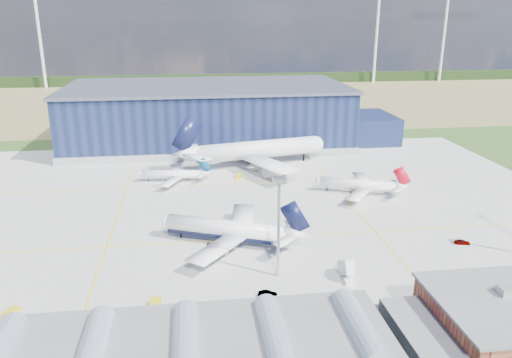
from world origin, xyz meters
name	(u,v)px	position (x,y,z in m)	size (l,w,h in m)	color
ground	(223,225)	(0.00, 0.00, 0.00)	(600.00, 600.00, 0.00)	#2E4E1D
apron	(221,211)	(0.00, 10.00, 0.03)	(220.00, 160.00, 0.08)	#B0B0AA
farmland	(201,99)	(0.00, 220.00, 0.00)	(600.00, 220.00, 0.01)	olive
treeline	(198,79)	(0.00, 300.00, 4.00)	(600.00, 8.00, 8.00)	black
hangar	(214,117)	(2.81, 94.80, 11.62)	(145.00, 62.00, 26.10)	#111A38
glass_concourse	(209,355)	(-6.45, -60.00, 3.69)	(78.00, 23.00, 8.60)	black
light_mast_center	(279,211)	(10.00, -30.00, 15.43)	(2.60, 2.60, 23.00)	#AEAFB5
airliner_navy	(226,220)	(-0.05, -12.00, 6.49)	(39.78, 38.91, 12.97)	white
airliner_red	(358,179)	(44.73, 19.47, 5.04)	(30.89, 30.21, 10.07)	white
airliner_widebody	(258,140)	(17.21, 55.00, 10.06)	(61.69, 60.35, 20.12)	white
airliner_regional	(171,170)	(-14.98, 40.00, 4.27)	(26.18, 25.61, 8.54)	white
gse_tug_a	(155,304)	(-16.24, -39.07, 0.69)	(2.04, 3.33, 1.39)	yellow
gse_tug_b	(12,312)	(-43.52, -38.08, 0.61)	(1.86, 2.79, 1.21)	yellow
gse_tug_c	(238,176)	(8.29, 40.83, 0.72)	(2.05, 3.28, 1.43)	yellow
gse_cart_b	(159,186)	(-19.33, 34.54, 0.65)	(2.01, 3.02, 1.31)	white
gse_van_c	(290,312)	(9.60, -46.00, 1.12)	(2.25, 4.69, 2.25)	white
airstair	(346,272)	(24.66, -32.92, 1.63)	(2.04, 5.10, 3.26)	white
car_a	(462,242)	(59.01, -20.28, 0.64)	(1.51, 3.75, 1.28)	#99999E
car_b	(268,294)	(6.41, -38.19, 0.64)	(1.36, 3.90, 1.29)	#99999E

